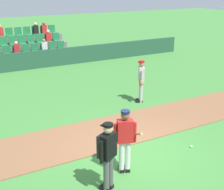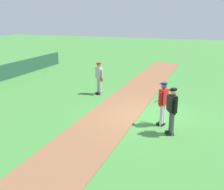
% 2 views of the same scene
% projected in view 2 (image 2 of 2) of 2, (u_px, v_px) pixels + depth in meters
% --- Properties ---
extents(ground_plane, '(80.00, 80.00, 0.00)m').
position_uv_depth(ground_plane, '(149.00, 117.00, 11.56)').
color(ground_plane, '#42843A').
extents(infield_dirt_path, '(28.00, 2.25, 0.03)m').
position_uv_depth(infield_dirt_path, '(116.00, 112.00, 12.06)').
color(infield_dirt_path, brown).
rests_on(infield_dirt_path, ground).
extents(batter_red_jersey, '(0.59, 0.80, 1.76)m').
position_uv_depth(batter_red_jersey, '(163.00, 102.00, 10.40)').
color(batter_red_jersey, silver).
rests_on(batter_red_jersey, ground).
extents(umpire_home_plate, '(0.54, 0.43, 1.76)m').
position_uv_depth(umpire_home_plate, '(172.00, 109.00, 9.58)').
color(umpire_home_plate, '#4C4C4C').
rests_on(umpire_home_plate, ground).
extents(runner_grey_jersey, '(0.46, 0.60, 1.76)m').
position_uv_depth(runner_grey_jersey, '(99.00, 77.00, 14.58)').
color(runner_grey_jersey, '#B2B2B2').
rests_on(runner_grey_jersey, ground).
extents(baseball, '(0.07, 0.07, 0.07)m').
position_uv_depth(baseball, '(168.00, 106.00, 12.88)').
color(baseball, white).
rests_on(baseball, ground).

